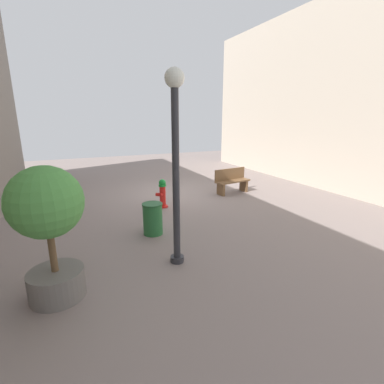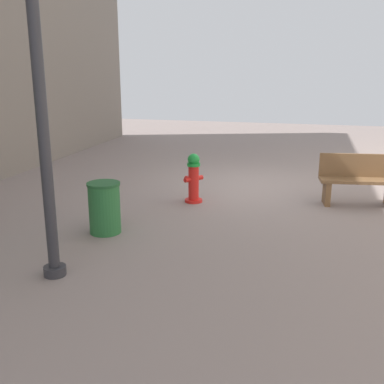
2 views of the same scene
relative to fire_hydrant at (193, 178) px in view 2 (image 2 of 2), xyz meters
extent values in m
plane|color=gray|center=(-0.99, -1.48, -0.48)|extent=(23.40, 23.40, 0.00)
cylinder|color=red|center=(0.00, 0.00, -0.45)|extent=(0.34, 0.34, 0.05)
cylinder|color=red|center=(0.00, 0.00, -0.10)|extent=(0.20, 0.20, 0.66)
cylinder|color=#198C33|center=(0.00, 0.00, 0.26)|extent=(0.25, 0.25, 0.06)
sphere|color=#198C33|center=(0.00, 0.00, 0.36)|extent=(0.23, 0.23, 0.23)
cylinder|color=red|center=(0.08, 0.12, -0.02)|extent=(0.15, 0.16, 0.09)
cylinder|color=red|center=(-0.09, -0.11, -0.02)|extent=(0.15, 0.16, 0.09)
cylinder|color=red|center=(0.12, -0.09, -0.06)|extent=(0.18, 0.18, 0.12)
cube|color=brown|center=(-2.49, -0.47, -0.25)|extent=(0.15, 0.41, 0.45)
cube|color=brown|center=(-3.06, -0.55, 0.00)|extent=(1.49, 0.63, 0.06)
cube|color=brown|center=(-3.03, -0.74, 0.25)|extent=(1.43, 0.25, 0.44)
cylinder|color=#2D2D33|center=(0.89, 3.60, -0.42)|extent=(0.28, 0.28, 0.12)
cylinder|color=#2D2D33|center=(0.89, 3.60, 1.31)|extent=(0.14, 0.14, 3.32)
cylinder|color=#266633|center=(0.93, 2.00, -0.09)|extent=(0.49, 0.49, 0.77)
cylinder|color=#1E5128|center=(0.93, 2.00, 0.32)|extent=(0.51, 0.51, 0.04)
camera|label=1|loc=(2.77, 8.52, 2.44)|focal=26.31mm
camera|label=2|loc=(-2.12, 8.36, 2.08)|focal=43.40mm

